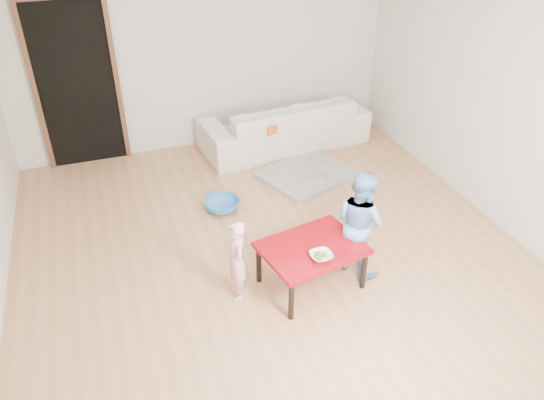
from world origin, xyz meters
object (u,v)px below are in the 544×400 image
bowl (321,256)px  child_blue (359,222)px  child_pink (236,261)px  basin (222,205)px  red_table (311,266)px  sofa (284,123)px

bowl → child_blue: child_blue is taller
child_pink → basin: size_ratio=1.93×
bowl → basin: bearing=105.7°
bowl → child_blue: 0.57m
child_pink → red_table: bearing=84.4°
basin → child_pink: bearing=-98.9°
sofa → red_table: (-0.77, -2.79, -0.11)m
red_table → child_pink: child_pink is taller
red_table → basin: (-0.46, 1.49, -0.16)m
bowl → basin: bowl is taller
sofa → child_pink: bearing=56.0°
red_table → child_blue: (0.51, 0.09, 0.31)m
red_table → bowl: (0.01, -0.18, 0.24)m
bowl → child_pink: size_ratio=0.25×
bowl → basin: 1.78m
red_table → basin: 1.57m
child_pink → basin: 1.46m
bowl → child_blue: (0.50, 0.27, 0.06)m
bowl → child_pink: (-0.69, 0.27, -0.07)m
sofa → child_pink: (-1.45, -2.70, 0.06)m
sofa → child_blue: child_blue is taller
sofa → child_blue: size_ratio=2.13×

